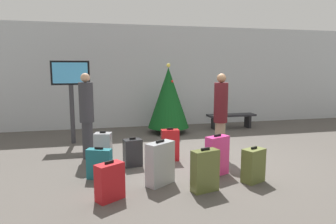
% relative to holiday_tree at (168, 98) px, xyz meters
% --- Properties ---
extents(ground_plane, '(16.00, 16.00, 0.00)m').
position_rel_holiday_tree_xyz_m(ground_plane, '(0.28, -2.85, -1.11)').
color(ground_plane, '#514C47').
extents(back_wall, '(16.00, 0.20, 3.45)m').
position_rel_holiday_tree_xyz_m(back_wall, '(0.28, 1.32, 0.61)').
color(back_wall, '#B7BCC1').
rests_on(back_wall, ground_plane).
extents(holiday_tree, '(1.28, 1.28, 2.16)m').
position_rel_holiday_tree_xyz_m(holiday_tree, '(0.00, 0.00, 0.00)').
color(holiday_tree, '#4C3319').
rests_on(holiday_tree, ground_plane).
extents(flight_info_kiosk, '(0.99, 0.12, 2.21)m').
position_rel_holiday_tree_xyz_m(flight_info_kiosk, '(-2.81, -0.69, 0.46)').
color(flight_info_kiosk, '#333338').
rests_on(flight_info_kiosk, ground_plane).
extents(waiting_bench, '(1.64, 0.44, 0.48)m').
position_rel_holiday_tree_xyz_m(waiting_bench, '(2.22, 0.20, -0.74)').
color(waiting_bench, black).
rests_on(waiting_bench, ground_plane).
extents(traveller_0, '(0.39, 0.39, 1.90)m').
position_rel_holiday_tree_xyz_m(traveller_0, '(0.52, -2.86, -0.09)').
color(traveller_0, gray).
rests_on(traveller_0, ground_plane).
extents(traveller_1, '(0.44, 0.44, 1.91)m').
position_rel_holiday_tree_xyz_m(traveller_1, '(-2.38, -2.19, -0.09)').
color(traveller_1, '#333338').
rests_on(traveller_1, ground_plane).
extents(suitcase_0, '(0.39, 0.23, 0.73)m').
position_rel_holiday_tree_xyz_m(suitcase_0, '(-0.62, -2.78, -0.76)').
color(suitcase_0, '#B2191E').
rests_on(suitcase_0, ground_plane).
extents(suitcase_1, '(0.39, 0.32, 0.74)m').
position_rel_holiday_tree_xyz_m(suitcase_1, '(-2.05, -2.85, -0.76)').
color(suitcase_1, '#9EA0A5').
rests_on(suitcase_1, ground_plane).
extents(suitcase_2, '(0.46, 0.38, 0.65)m').
position_rel_holiday_tree_xyz_m(suitcase_2, '(0.53, -4.34, -0.81)').
color(suitcase_2, '#59602D').
rests_on(suitcase_2, ground_plane).
extents(suitcase_3, '(0.50, 0.36, 0.79)m').
position_rel_holiday_tree_xyz_m(suitcase_3, '(0.05, -3.85, -0.74)').
color(suitcase_3, '#E5388C').
rests_on(suitcase_3, ground_plane).
extents(suitcase_4, '(0.40, 0.31, 0.61)m').
position_rel_holiday_tree_xyz_m(suitcase_4, '(-1.46, -2.98, -0.83)').
color(suitcase_4, '#232326').
rests_on(suitcase_4, ground_plane).
extents(suitcase_5, '(0.55, 0.47, 0.79)m').
position_rel_holiday_tree_xyz_m(suitcase_5, '(-1.11, -4.08, -0.73)').
color(suitcase_5, '#9EA0A5').
rests_on(suitcase_5, ground_plane).
extents(suitcase_6, '(0.48, 0.41, 0.62)m').
position_rel_holiday_tree_xyz_m(suitcase_6, '(-1.99, -4.52, -0.82)').
color(suitcase_6, '#B2191E').
rests_on(suitcase_6, ground_plane).
extents(suitcase_7, '(0.49, 0.31, 0.74)m').
position_rel_holiday_tree_xyz_m(suitcase_7, '(-0.45, -4.53, -0.76)').
color(suitcase_7, '#59602D').
rests_on(suitcase_7, ground_plane).
extents(suitcase_8, '(0.48, 0.33, 0.60)m').
position_rel_holiday_tree_xyz_m(suitcase_8, '(-2.14, -3.56, -0.83)').
color(suitcase_8, '#19606B').
rests_on(suitcase_8, ground_plane).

